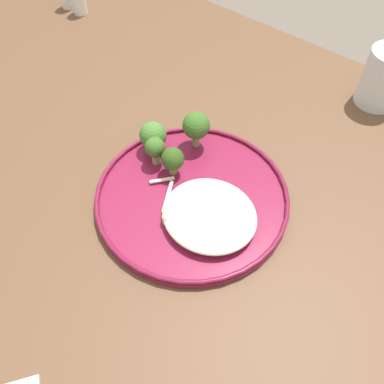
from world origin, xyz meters
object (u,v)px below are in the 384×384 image
Objects in this scene: broccoli_floret_small_sprig at (174,160)px; broccoli_floret_left_leaning at (153,136)px; broccoli_floret_front_edge at (196,126)px; broccoli_floret_near_rim at (155,148)px; seared_scallop_half_hidden at (216,208)px; seared_scallop_tiny_bay at (231,234)px; seared_scallop_right_edge at (171,218)px; dinner_plate at (192,197)px; seared_scallop_on_noodles at (186,203)px; water_glass at (383,81)px.

broccoli_floret_left_leaning reaches higher than broccoli_floret_small_sprig.
broccoli_floret_front_edge is 0.08m from broccoli_floret_near_rim.
seared_scallop_half_hidden is 0.45× the size of broccoli_floret_left_leaning.
seared_scallop_tiny_bay is 1.39× the size of seared_scallop_right_edge.
seared_scallop_right_edge is 0.50× the size of broccoli_floret_small_sprig.
seared_scallop_right_edge reaches higher than dinner_plate.
broccoli_floret_left_leaning reaches higher than broccoli_floret_near_rim.
broccoli_floret_left_leaning is (-0.20, 0.06, 0.02)m from seared_scallop_tiny_bay.
dinner_plate is 0.10m from broccoli_floret_near_rim.
broccoli_floret_near_rim reaches higher than broccoli_floret_small_sprig.
seared_scallop_tiny_bay is at bearing -1.15° from seared_scallop_on_noodles.
seared_scallop_right_edge is (-0.04, -0.05, 0.00)m from seared_scallop_half_hidden.
broccoli_floret_near_rim is 1.02× the size of broccoli_floret_small_sprig.
broccoli_floret_near_rim is at bearing -108.62° from broccoli_floret_front_edge.
water_glass is (0.07, 0.40, 0.02)m from seared_scallop_half_hidden.
broccoli_floret_small_sprig reaches higher than dinner_plate.
dinner_plate is 8.58× the size of seared_scallop_tiny_bay.
seared_scallop_half_hidden is 0.14m from broccoli_floret_near_rim.
broccoli_floret_front_edge is 1.33× the size of broccoli_floret_small_sprig.
broccoli_floret_left_leaning reaches higher than seared_scallop_tiny_bay.
seared_scallop_half_hidden is 0.71× the size of seared_scallop_tiny_bay.
dinner_plate is 5.90× the size of broccoli_floret_small_sprig.
water_glass is (0.11, 0.40, 0.04)m from dinner_plate.
seared_scallop_half_hidden is 0.04m from seared_scallop_on_noodles.
seared_scallop_right_edge is 0.49× the size of broccoli_floret_near_rim.
water_glass is at bearing 74.17° from dinner_plate.
water_glass reaches higher than seared_scallop_tiny_bay.
dinner_plate is at bearing 179.25° from seared_scallop_half_hidden.
seared_scallop_right_edge is 0.15m from broccoli_floret_left_leaning.
dinner_plate is 8.28× the size of seared_scallop_on_noodles.
seared_scallop_half_hidden is at bearing -6.94° from broccoli_floret_near_rim.
broccoli_floret_near_rim reaches higher than seared_scallop_on_noodles.
seared_scallop_half_hidden is at bearing 54.98° from seared_scallop_right_edge.
broccoli_floret_small_sprig is at bearing 2.57° from broccoli_floret_near_rim.
dinner_plate is at bearing -18.73° from broccoli_floret_small_sprig.
seared_scallop_tiny_bay is 0.67× the size of broccoli_floret_near_rim.
broccoli_floret_small_sprig reaches higher than seared_scallop_right_edge.
seared_scallop_half_hidden is 0.14m from broccoli_floret_front_edge.
seared_scallop_tiny_bay is at bearing -16.05° from broccoli_floret_left_leaning.
seared_scallop_right_edge is at bearing -158.13° from seared_scallop_tiny_bay.
seared_scallop_tiny_bay is 0.42m from water_glass.
seared_scallop_half_hidden is 0.07m from seared_scallop_right_edge.
broccoli_floret_near_rim is at bearing 167.93° from seared_scallop_tiny_bay.
seared_scallop_right_edge reaches higher than seared_scallop_half_hidden.
broccoli_floret_near_rim reaches higher than seared_scallop_half_hidden.
dinner_plate is 0.12m from broccoli_floret_front_edge.
seared_scallop_right_edge is 0.46m from water_glass.
seared_scallop_right_edge is at bearing -36.68° from broccoli_floret_near_rim.
broccoli_floret_near_rim is (-0.02, -0.07, -0.01)m from broccoli_floret_front_edge.
dinner_plate is 11.89× the size of seared_scallop_right_edge.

